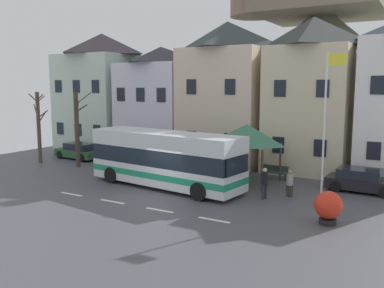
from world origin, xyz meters
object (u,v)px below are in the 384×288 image
(townhouse_02, at_px, (227,93))
(bare_tree_01, at_px, (39,126))
(parked_car_01, at_px, (362,180))
(public_bench, at_px, (275,172))
(parked_car_02, at_px, (79,151))
(flagpole, at_px, (326,119))
(townhouse_00, at_px, (103,92))
(bare_tree_00, at_px, (77,129))
(townhouse_03, at_px, (311,95))
(pedestrian_00, at_px, (265,181))
(parked_car_00, at_px, (126,158))
(hilltop_castle, at_px, (319,66))
(pedestrian_01, at_px, (290,183))
(townhouse_01, at_px, (161,102))
(harbour_buoy, at_px, (328,206))
(transit_bus, at_px, (165,160))
(bus_shelter, at_px, (247,135))

(townhouse_02, height_order, bare_tree_01, townhouse_02)
(parked_car_01, xyz_separation_m, public_bench, (-5.41, 0.64, -0.17))
(parked_car_02, relative_size, flagpole, 0.56)
(townhouse_00, distance_m, bare_tree_01, 8.74)
(public_bench, xyz_separation_m, bare_tree_00, (-14.14, -3.39, 2.39))
(bare_tree_01, bearing_deg, townhouse_02, 31.49)
(townhouse_03, height_order, pedestrian_00, townhouse_03)
(parked_car_00, relative_size, public_bench, 2.54)
(townhouse_00, relative_size, hilltop_castle, 0.31)
(public_bench, bearing_deg, pedestrian_00, -77.10)
(townhouse_03, xyz_separation_m, pedestrian_01, (0.96, -7.63, -4.57))
(townhouse_01, relative_size, parked_car_00, 2.09)
(pedestrian_01, xyz_separation_m, public_bench, (-2.16, 3.81, -0.31))
(hilltop_castle, relative_size, harbour_buoy, 23.49)
(transit_bus, bearing_deg, harbour_buoy, -4.64)
(townhouse_00, bearing_deg, bare_tree_01, -84.79)
(townhouse_03, distance_m, hilltop_castle, 20.10)
(pedestrian_00, relative_size, public_bench, 0.98)
(townhouse_02, distance_m, pedestrian_00, 11.87)
(townhouse_01, distance_m, parked_car_00, 6.97)
(parked_car_01, bearing_deg, bare_tree_00, -169.99)
(townhouse_01, xyz_separation_m, townhouse_03, (12.86, -0.30, 0.71))
(parked_car_02, height_order, public_bench, parked_car_02)
(townhouse_00, xyz_separation_m, townhouse_01, (7.00, -0.49, -0.78))
(parked_car_00, xyz_separation_m, flagpole, (15.20, -3.11, 3.77))
(townhouse_03, xyz_separation_m, parked_car_01, (4.21, -4.45, -4.70))
(transit_bus, bearing_deg, bus_shelter, 50.70)
(townhouse_02, height_order, pedestrian_00, townhouse_02)
(bare_tree_00, bearing_deg, bus_shelter, 6.98)
(harbour_buoy, bearing_deg, townhouse_01, 145.27)
(townhouse_03, relative_size, parked_car_02, 2.48)
(townhouse_03, distance_m, parked_car_00, 14.21)
(parked_car_01, relative_size, pedestrian_00, 2.34)
(pedestrian_00, bearing_deg, transit_bus, -175.65)
(hilltop_castle, xyz_separation_m, transit_bus, (-2.00, -28.67, -6.57))
(transit_bus, relative_size, flagpole, 1.34)
(parked_car_02, xyz_separation_m, pedestrian_01, (18.65, -2.89, 0.14))
(pedestrian_01, bearing_deg, townhouse_03, 97.16)
(pedestrian_01, bearing_deg, transit_bus, -167.44)
(parked_car_02, relative_size, bare_tree_01, 0.78)
(parked_car_01, xyz_separation_m, pedestrian_01, (-3.25, -3.17, 0.14))
(townhouse_02, height_order, parked_car_01, townhouse_02)
(parked_car_02, height_order, flagpole, flagpole)
(transit_bus, height_order, bare_tree_01, bare_tree_01)
(public_bench, bearing_deg, parked_car_01, -6.71)
(bus_shelter, distance_m, flagpole, 6.23)
(hilltop_castle, bearing_deg, townhouse_03, -77.91)
(townhouse_03, bearing_deg, pedestrian_00, -90.47)
(parked_car_00, bearing_deg, transit_bus, -33.64)
(townhouse_00, relative_size, pedestrian_01, 7.32)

